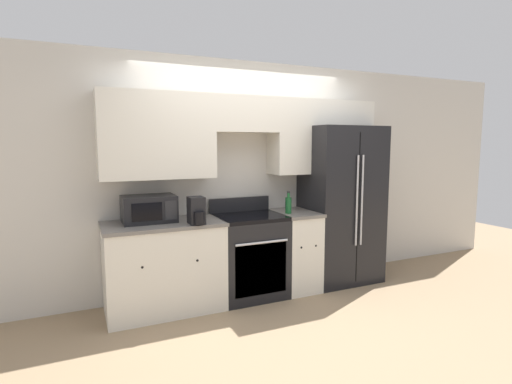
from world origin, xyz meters
The scene contains 9 objects.
ground_plane centered at (0.00, 0.00, 0.00)m, with size 12.00×12.00×0.00m, color #937A5B.
wall_back centered at (0.00, 0.58, 1.49)m, with size 8.00×0.39×2.60m.
lower_cabinets_left centered at (-1.02, 0.31, 0.45)m, with size 1.17×0.64×0.90m.
lower_cabinets_right centered at (0.49, 0.31, 0.45)m, with size 0.44×0.64×0.90m.
oven_range centered at (-0.08, 0.31, 0.46)m, with size 0.73×0.65×1.06m.
refrigerator centered at (1.14, 0.38, 0.94)m, with size 0.89×0.79×1.88m.
microwave centered at (-1.13, 0.38, 1.03)m, with size 0.51×0.36×0.26m.
bottle centered at (0.36, 0.24, 1.00)m, with size 0.07×0.07×0.25m.
coffee_maker centered at (-0.73, 0.09, 1.02)m, with size 0.15×0.23×0.26m.
Camera 1 is at (-1.79, -3.61, 1.68)m, focal length 28.00 mm.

